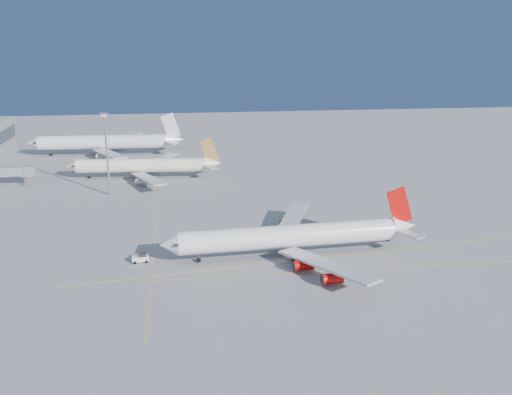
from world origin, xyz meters
The scene contains 8 objects.
ground centered at (0.00, 0.00, 0.00)m, with size 500.00×500.00×0.00m, color slate.
jet_bridge centered at (-93.11, 72.00, 5.17)m, with size 23.60×3.60×6.90m.
taxiway_lines centered at (-14.71, 6.34, 0.01)m, with size 118.86×140.00×0.02m.
airliner_virgin centered at (-6.87, -3.37, 4.65)m, with size 62.57×56.12×15.43m.
airliner_etihad centered at (-45.54, 77.60, 4.48)m, with size 56.38×51.91×14.71m.
airliner_third centered at (-63.77, 121.16, 5.42)m, with size 66.73×61.52×17.91m.
pushback_tug centered at (-42.65, -2.85, 0.99)m, with size 3.98×2.69×2.13m.
light_mast centered at (-55.81, 56.02, 15.75)m, with size 2.31×2.31×26.68m.
Camera 1 is at (-33.01, -127.58, 51.03)m, focal length 40.00 mm.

